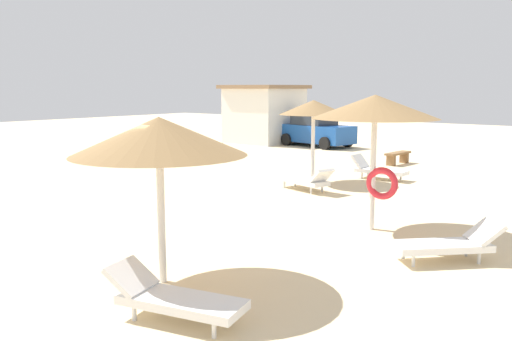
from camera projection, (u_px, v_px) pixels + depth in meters
ground_plane at (156, 254)px, 9.89m from camera, size 80.00×80.00×0.00m
parasol_0 at (314, 108)px, 17.13m from camera, size 2.22×2.22×2.66m
parasol_3 at (159, 137)px, 8.14m from camera, size 2.71×2.71×2.61m
parasol_4 at (375, 109)px, 11.25m from camera, size 2.68×2.68×2.90m
lounger_0 at (306, 180)px, 15.95m from camera, size 1.98×1.10×0.75m
lounger_3 at (173, 298)px, 7.03m from camera, size 1.99×1.07×0.69m
lounger_4 at (449, 244)px, 9.45m from camera, size 1.79×1.80×0.70m
lounger_5 at (378, 170)px, 17.96m from camera, size 1.86×0.65×0.79m
bench_0 at (398, 156)px, 21.43m from camera, size 0.51×1.53×0.49m
parked_car at (316, 131)px, 28.01m from camera, size 4.24×2.54×1.72m
beach_cabana at (265, 113)px, 30.02m from camera, size 3.64×4.08×3.19m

